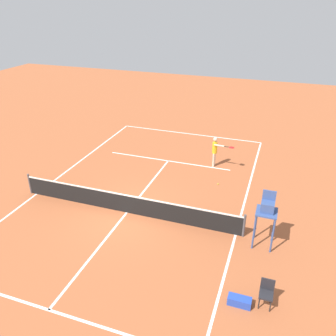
{
  "coord_description": "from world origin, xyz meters",
  "views": [
    {
      "loc": [
        -6.14,
        11.85,
        9.02
      ],
      "look_at": [
        -0.82,
        -3.43,
        0.8
      ],
      "focal_mm": 36.69,
      "sensor_mm": 36.0,
      "label": 1
    }
  ],
  "objects_px": {
    "courtside_chair_near": "(267,292)",
    "equipment_bag": "(239,301)",
    "tennis_ball": "(218,184)",
    "player_serving": "(215,149)",
    "umpire_chair": "(267,211)"
  },
  "relations": [
    {
      "from": "player_serving",
      "to": "tennis_ball",
      "type": "xyz_separation_m",
      "value": [
        -0.66,
        2.1,
        -1.04
      ]
    },
    {
      "from": "player_serving",
      "to": "equipment_bag",
      "type": "height_order",
      "value": "player_serving"
    },
    {
      "from": "player_serving",
      "to": "umpire_chair",
      "type": "height_order",
      "value": "umpire_chair"
    },
    {
      "from": "courtside_chair_near",
      "to": "equipment_bag",
      "type": "relative_size",
      "value": 1.25
    },
    {
      "from": "courtside_chair_near",
      "to": "equipment_bag",
      "type": "distance_m",
      "value": 0.92
    },
    {
      "from": "player_serving",
      "to": "tennis_ball",
      "type": "bearing_deg",
      "value": 21.05
    },
    {
      "from": "courtside_chair_near",
      "to": "equipment_bag",
      "type": "height_order",
      "value": "courtside_chair_near"
    },
    {
      "from": "tennis_ball",
      "to": "courtside_chair_near",
      "type": "bearing_deg",
      "value": 112.77
    },
    {
      "from": "umpire_chair",
      "to": "equipment_bag",
      "type": "relative_size",
      "value": 3.17
    },
    {
      "from": "tennis_ball",
      "to": "equipment_bag",
      "type": "height_order",
      "value": "equipment_bag"
    },
    {
      "from": "player_serving",
      "to": "umpire_chair",
      "type": "xyz_separation_m",
      "value": [
        -3.32,
        6.32,
        0.53
      ]
    },
    {
      "from": "tennis_ball",
      "to": "courtside_chair_near",
      "type": "distance_m",
      "value": 7.88
    },
    {
      "from": "umpire_chair",
      "to": "equipment_bag",
      "type": "bearing_deg",
      "value": 83.12
    },
    {
      "from": "umpire_chair",
      "to": "tennis_ball",
      "type": "bearing_deg",
      "value": -57.72
    },
    {
      "from": "tennis_ball",
      "to": "equipment_bag",
      "type": "distance_m",
      "value": 7.88
    }
  ]
}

